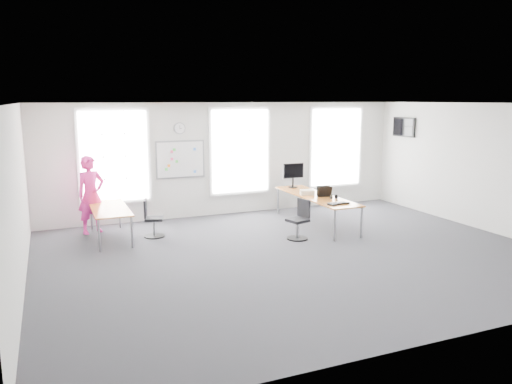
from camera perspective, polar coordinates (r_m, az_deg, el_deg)
name	(u,v)px	position (r m, az deg, el deg)	size (l,w,h in m)	color
floor	(297,254)	(10.17, 4.67, -7.09)	(10.00, 10.00, 0.00)	#28282D
ceiling	(299,103)	(9.70, 4.93, 10.05)	(10.00, 10.00, 0.00)	white
wall_back	(229,159)	(13.47, -3.08, 3.80)	(10.00, 10.00, 0.00)	silver
wall_front	(447,229)	(6.61, 20.99, -3.96)	(10.00, 10.00, 0.00)	silver
wall_left	(17,200)	(8.76, -25.66, -0.88)	(10.00, 10.00, 0.00)	silver
wall_right	(488,168)	(12.90, 24.94, 2.54)	(10.00, 10.00, 0.00)	silver
window_left	(114,156)	(12.73, -15.89, 3.93)	(1.60, 0.06, 2.20)	silver
window_mid	(240,151)	(13.52, -1.84, 4.69)	(1.60, 0.06, 2.20)	silver
window_right	(336,147)	(14.85, 9.08, 5.09)	(1.60, 0.06, 2.20)	silver
desk_right	(316,197)	(12.40, 6.86, -0.61)	(0.81, 3.05, 0.74)	#B37632
desk_left	(110,210)	(11.55, -16.38, -2.03)	(0.78, 1.94, 0.71)	#B37632
chair_right	(299,222)	(11.19, 4.97, -3.40)	(0.49, 0.49, 0.89)	black
chair_left	(152,220)	(11.53, -11.84, -3.21)	(0.48, 0.48, 0.87)	black
person	(91,195)	(12.15, -18.33, -0.30)	(0.66, 0.43, 1.81)	#D72481
whiteboard	(180,159)	(13.04, -8.64, 3.70)	(1.20, 0.03, 0.90)	white
wall_clock	(180,128)	(12.98, -8.74, 7.21)	(0.30, 0.30, 0.04)	gray
tv	(404,127)	(14.97, 16.55, 7.13)	(0.06, 0.90, 0.55)	black
keyboard	(338,204)	(11.43, 9.31, -1.33)	(0.50, 0.18, 0.02)	black
mouse	(348,203)	(11.52, 10.51, -1.22)	(0.07, 0.11, 0.04)	black
lens_cap	(337,200)	(11.85, 9.25, -0.94)	(0.06, 0.06, 0.01)	black
headphones	(334,197)	(12.02, 8.85, -0.55)	(0.18, 0.10, 0.11)	black
laptop_sleeve	(324,192)	(12.21, 7.81, 0.05)	(0.34, 0.24, 0.27)	black
paper_stack	(307,192)	(12.48, 5.86, -0.03)	(0.33, 0.25, 0.12)	beige
monitor	(293,173)	(13.37, 4.28, 2.17)	(0.59, 0.24, 0.66)	black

